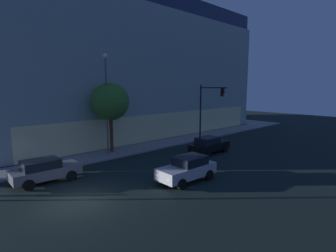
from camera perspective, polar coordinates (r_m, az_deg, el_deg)
ground_plane at (r=16.23m, az=-18.91°, el=-15.17°), size 120.00×120.00×0.00m
modern_building at (r=41.07m, az=-11.55°, el=11.61°), size 37.62×23.37×17.74m
traffic_light_far_corner at (r=31.42m, az=8.68°, el=4.85°), size 0.33×3.71×6.52m
street_lamp_sidewalk at (r=24.60m, az=-13.28°, el=6.89°), size 0.44×0.44×9.21m
sidewalk_tree at (r=25.54m, az=-12.43°, el=5.13°), size 3.57×3.57×6.67m
car_grey at (r=19.75m, az=-25.23°, el=-8.68°), size 4.38×2.10×1.60m
car_silver at (r=18.21m, az=4.24°, el=-9.20°), size 4.34×2.12×1.69m
car_black at (r=25.83m, az=8.92°, el=-4.07°), size 4.58×2.05×1.63m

